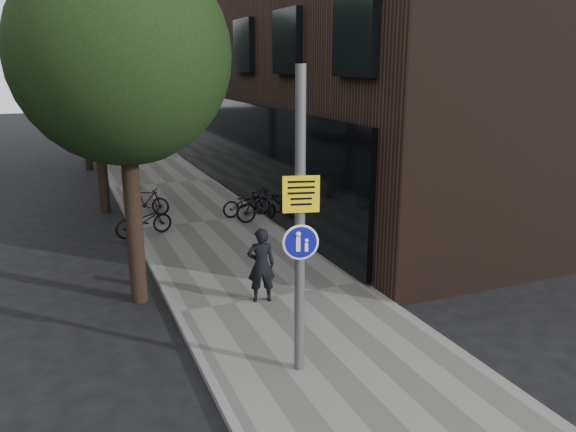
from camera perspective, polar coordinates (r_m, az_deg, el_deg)
ground at (r=9.94m, az=4.74°, el=-15.97°), size 120.00×120.00×0.00m
sidewalk at (r=18.73m, az=-8.54°, el=-0.69°), size 4.50×60.00×0.12m
curb_edge at (r=18.36m, az=-15.37°, el=-1.39°), size 0.15×60.00×0.13m
street_tree_near at (r=12.26m, az=-16.22°, el=14.50°), size 4.40×4.40×7.50m
street_tree_mid at (r=20.72m, az=-19.03°, el=14.35°), size 5.00×5.00×7.80m
street_tree_far at (r=29.71m, az=-20.26°, el=14.26°), size 5.00×5.00×7.80m
signpost at (r=8.90m, az=1.22°, el=-0.97°), size 0.57×0.18×5.02m
pedestrian at (r=12.14m, az=-2.74°, el=-5.00°), size 0.67×0.51×1.65m
parked_bike_facade_near at (r=19.08m, az=-4.22°, el=1.33°), size 1.75×0.70×0.90m
parked_bike_facade_far at (r=18.32m, az=-2.69°, el=0.97°), size 1.75×0.65×1.03m
parked_bike_curb_near at (r=17.39m, az=-14.45°, el=-0.46°), size 1.86×1.02×0.93m
parked_bike_curb_far at (r=19.78m, az=-14.21°, el=1.47°), size 1.62×1.13×0.96m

